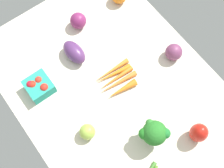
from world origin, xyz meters
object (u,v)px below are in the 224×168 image
(red_onion_near_basket, at_px, (78,21))
(eggplant, at_px, (74,52))
(berry_basket, at_px, (39,86))
(bell_pepper_red, at_px, (199,133))
(broccoli_head, at_px, (154,133))
(carrot_bunch, at_px, (116,80))
(red_onion_center, at_px, (174,52))
(heirloom_tomato_green, at_px, (87,132))

(red_onion_near_basket, relative_size, eggplant, 0.59)
(red_onion_near_basket, bearing_deg, berry_basket, 117.55)
(red_onion_near_basket, distance_m, bell_pepper_red, 0.68)
(broccoli_head, distance_m, berry_basket, 0.49)
(carrot_bunch, bearing_deg, eggplant, 19.55)
(red_onion_center, bearing_deg, carrot_bunch, 79.16)
(heirloom_tomato_green, height_order, eggplant, eggplant)
(berry_basket, distance_m, carrot_bunch, 0.31)
(red_onion_center, height_order, carrot_bunch, red_onion_center)
(broccoli_head, distance_m, bell_pepper_red, 0.17)
(heirloom_tomato_green, distance_m, red_onion_center, 0.48)
(berry_basket, bearing_deg, heirloom_tomato_green, -169.56)
(red_onion_center, bearing_deg, eggplant, 53.09)
(red_onion_near_basket, bearing_deg, bell_pepper_red, -173.49)
(bell_pepper_red, distance_m, berry_basket, 0.64)
(heirloom_tomato_green, relative_size, berry_basket, 0.61)
(heirloom_tomato_green, bearing_deg, broccoli_head, -130.35)
(red_onion_near_basket, height_order, eggplant, red_onion_near_basket)
(bell_pepper_red, height_order, carrot_bunch, bell_pepper_red)
(carrot_bunch, bearing_deg, heirloom_tomato_green, 116.08)
(carrot_bunch, bearing_deg, bell_pepper_red, -163.61)
(broccoli_head, xyz_separation_m, berry_basket, (0.42, 0.23, -0.05))
(red_onion_center, relative_size, bell_pepper_red, 0.69)
(red_onion_near_basket, height_order, carrot_bunch, red_onion_near_basket)
(berry_basket, xyz_separation_m, carrot_bunch, (-0.16, -0.27, -0.02))
(eggplant, bearing_deg, broccoli_head, 0.62)
(heirloom_tomato_green, xyz_separation_m, eggplant, (0.30, -0.15, 0.00))
(red_onion_center, relative_size, eggplant, 0.59)
(red_onion_near_basket, height_order, berry_basket, red_onion_near_basket)
(heirloom_tomato_green, height_order, red_onion_center, red_onion_center)
(broccoli_head, height_order, bell_pepper_red, broccoli_head)
(red_onion_near_basket, height_order, red_onion_center, same)
(bell_pepper_red, bearing_deg, berry_basket, 35.75)
(heirloom_tomato_green, relative_size, eggplant, 0.51)
(heirloom_tomato_green, distance_m, eggplant, 0.34)
(red_onion_center, height_order, berry_basket, red_onion_center)
(broccoli_head, bearing_deg, red_onion_center, -53.70)
(red_onion_near_basket, xyz_separation_m, red_onion_center, (-0.36, -0.23, 0.00))
(red_onion_center, xyz_separation_m, bell_pepper_red, (-0.31, 0.15, 0.02))
(eggplant, bearing_deg, berry_basket, -82.73)
(broccoli_head, relative_size, heirloom_tomato_green, 2.10)
(broccoli_head, distance_m, red_onion_center, 0.37)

